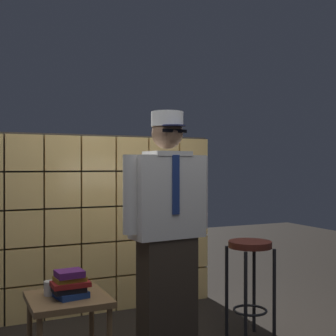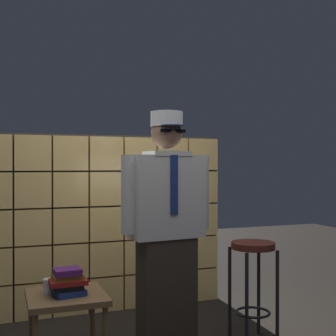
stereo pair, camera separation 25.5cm
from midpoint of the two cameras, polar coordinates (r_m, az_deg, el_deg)
glass_block_wall at (r=4.34m, az=-6.19°, el=-7.00°), size 2.35×0.10×1.69m
standing_person at (r=3.32m, az=2.06°, el=-7.55°), size 0.71×0.32×1.77m
bar_stool at (r=3.67m, az=12.70°, el=-12.21°), size 0.34×0.34×0.78m
side_table at (r=3.25m, az=-10.44°, el=-16.50°), size 0.52×0.52×0.50m
book_stack at (r=3.18m, az=-10.25°, el=-14.08°), size 0.25×0.22×0.18m
coffee_mug at (r=3.28m, az=-12.50°, el=-14.32°), size 0.13×0.08×0.09m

